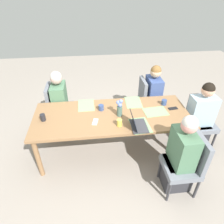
% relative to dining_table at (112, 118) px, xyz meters
% --- Properties ---
extents(ground_plane, '(10.00, 10.00, 0.00)m').
position_rel_dining_table_xyz_m(ground_plane, '(0.00, 0.00, -0.68)').
color(ground_plane, gray).
extents(dining_table, '(2.38, 0.94, 0.75)m').
position_rel_dining_table_xyz_m(dining_table, '(0.00, 0.00, 0.00)').
color(dining_table, olive).
rests_on(dining_table, ground_plane).
extents(chair_far_left_near, '(0.44, 0.44, 0.90)m').
position_rel_dining_table_xyz_m(chair_far_left_near, '(-0.94, 0.76, -0.18)').
color(chair_far_left_near, slate).
rests_on(chair_far_left_near, ground_plane).
extents(person_far_left_near, '(0.36, 0.40, 1.19)m').
position_rel_dining_table_xyz_m(person_far_left_near, '(-0.87, 0.70, -0.15)').
color(person_far_left_near, '#2D2D33').
rests_on(person_far_left_near, ground_plane).
extents(chair_far_left_mid, '(0.44, 0.44, 0.90)m').
position_rel_dining_table_xyz_m(chair_far_left_mid, '(0.81, 0.82, -0.18)').
color(chair_far_left_mid, slate).
rests_on(chair_far_left_mid, ground_plane).
extents(person_far_left_mid, '(0.36, 0.40, 1.19)m').
position_rel_dining_table_xyz_m(person_far_left_mid, '(0.88, 0.76, -0.15)').
color(person_far_left_mid, '#2D2D33').
rests_on(person_far_left_mid, ground_plane).
extents(chair_near_left_far, '(0.44, 0.44, 0.90)m').
position_rel_dining_table_xyz_m(chair_near_left_far, '(0.89, -0.83, -0.18)').
color(chair_near_left_far, slate).
rests_on(chair_near_left_far, ground_plane).
extents(person_near_left_far, '(0.36, 0.40, 1.19)m').
position_rel_dining_table_xyz_m(person_near_left_far, '(0.81, -0.77, -0.15)').
color(person_near_left_far, '#2D2D33').
rests_on(person_near_left_far, ground_plane).
extents(chair_head_right_right_near, '(0.44, 0.44, 0.90)m').
position_rel_dining_table_xyz_m(chair_head_right_right_near, '(1.52, 0.08, -0.18)').
color(chair_head_right_right_near, slate).
rests_on(chair_head_right_right_near, ground_plane).
extents(person_head_right_right_near, '(0.40, 0.36, 1.19)m').
position_rel_dining_table_xyz_m(person_head_right_right_near, '(1.46, 0.01, -0.15)').
color(person_head_right_right_near, '#2D2D33').
rests_on(person_head_right_right_near, ground_plane).
extents(flower_vase, '(0.10, 0.08, 0.27)m').
position_rel_dining_table_xyz_m(flower_vase, '(0.11, -0.03, 0.20)').
color(flower_vase, '#4C6B60').
rests_on(flower_vase, dining_table).
extents(placemat_far_left_near, '(0.27, 0.36, 0.00)m').
position_rel_dining_table_xyz_m(placemat_far_left_near, '(-0.39, 0.31, 0.07)').
color(placemat_far_left_near, '#7FAD70').
rests_on(placemat_far_left_near, dining_table).
extents(placemat_far_left_mid, '(0.28, 0.37, 0.00)m').
position_rel_dining_table_xyz_m(placemat_far_left_mid, '(0.40, 0.31, 0.07)').
color(placemat_far_left_mid, '#7FAD70').
rests_on(placemat_far_left_mid, dining_table).
extents(placemat_near_left_far, '(0.29, 0.38, 0.00)m').
position_rel_dining_table_xyz_m(placemat_near_left_far, '(0.37, -0.31, 0.07)').
color(placemat_near_left_far, '#7FAD70').
rests_on(placemat_near_left_far, dining_table).
extents(placemat_head_right_right_near, '(0.38, 0.29, 0.00)m').
position_rel_dining_table_xyz_m(placemat_head_right_right_near, '(0.68, 0.00, 0.07)').
color(placemat_head_right_right_near, '#7FAD70').
rests_on(placemat_head_right_right_near, dining_table).
extents(laptop_near_left_far, '(0.22, 0.32, 0.21)m').
position_rel_dining_table_xyz_m(laptop_near_left_far, '(0.32, -0.33, 0.11)').
color(laptop_near_left_far, '#38383D').
rests_on(laptop_near_left_far, dining_table).
extents(coffee_mug_near_left, '(0.08, 0.08, 0.09)m').
position_rel_dining_table_xyz_m(coffee_mug_near_left, '(-0.16, 0.15, 0.11)').
color(coffee_mug_near_left, '#33477A').
rests_on(coffee_mug_near_left, dining_table).
extents(coffee_mug_near_right, '(0.08, 0.08, 0.10)m').
position_rel_dining_table_xyz_m(coffee_mug_near_right, '(-1.02, -0.02, 0.12)').
color(coffee_mug_near_right, '#232328').
rests_on(coffee_mug_near_right, dining_table).
extents(coffee_mug_centre_left, '(0.07, 0.07, 0.10)m').
position_rel_dining_table_xyz_m(coffee_mug_centre_left, '(0.07, -0.28, 0.12)').
color(coffee_mug_centre_left, '#DBC64C').
rests_on(coffee_mug_centre_left, dining_table).
extents(coffee_mug_centre_right, '(0.09, 0.09, 0.09)m').
position_rel_dining_table_xyz_m(coffee_mug_centre_right, '(0.88, 0.19, 0.11)').
color(coffee_mug_centre_right, '#33477A').
rests_on(coffee_mug_centre_right, dining_table).
extents(phone_black, '(0.16, 0.09, 0.01)m').
position_rel_dining_table_xyz_m(phone_black, '(0.99, 0.05, 0.07)').
color(phone_black, black).
rests_on(phone_black, dining_table).
extents(phone_silver, '(0.10, 0.16, 0.01)m').
position_rel_dining_table_xyz_m(phone_silver, '(-0.26, -0.15, 0.07)').
color(phone_silver, silver).
rests_on(phone_silver, dining_table).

